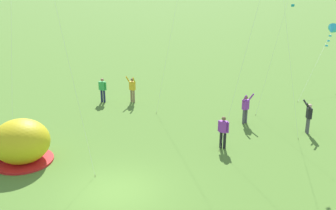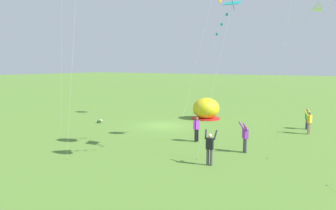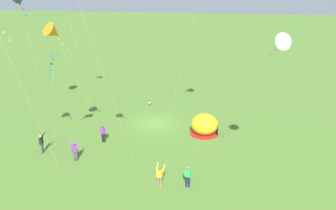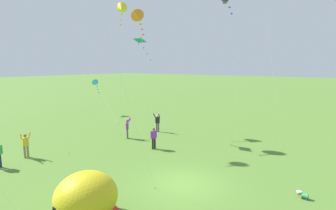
# 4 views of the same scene
# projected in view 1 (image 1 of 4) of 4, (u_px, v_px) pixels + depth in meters

# --- Properties ---
(ground_plane) EXTENTS (300.00, 300.00, 0.00)m
(ground_plane) POSITION_uv_depth(u_px,v_px,m) (116.00, 191.00, 16.26)
(ground_plane) COLOR #517A2D
(popup_tent) EXTENTS (2.81, 2.81, 2.10)m
(popup_tent) POSITION_uv_depth(u_px,v_px,m) (21.00, 142.00, 18.51)
(popup_tent) COLOR gold
(popup_tent) RESTS_ON ground
(person_strolling) EXTENTS (0.70, 0.70, 1.89)m
(person_strolling) POSITION_uv_depth(u_px,v_px,m) (246.00, 108.00, 23.27)
(person_strolling) COLOR #4C4C51
(person_strolling) RESTS_ON ground
(person_arms_raised) EXTENTS (0.53, 0.67, 1.89)m
(person_arms_raised) POSITION_uv_depth(u_px,v_px,m) (309.00, 116.00, 21.86)
(person_arms_raised) COLOR #4C4C51
(person_arms_raised) RESTS_ON ground
(person_flying_kite) EXTENTS (0.71, 0.59, 1.89)m
(person_flying_kite) POSITION_uv_depth(u_px,v_px,m) (132.00, 88.00, 27.13)
(person_flying_kite) COLOR #8C7251
(person_flying_kite) RESTS_ON ground
(person_near_tent) EXTENTS (0.57, 0.34, 1.72)m
(person_near_tent) POSITION_uv_depth(u_px,v_px,m) (223.00, 131.00, 19.97)
(person_near_tent) COLOR black
(person_near_tent) RESTS_ON ground
(person_watching_sky) EXTENTS (0.59, 0.27, 1.72)m
(person_watching_sky) POSITION_uv_depth(u_px,v_px,m) (103.00, 89.00, 27.13)
(person_watching_sky) COLOR #1E2347
(person_watching_sky) RESTS_ON ground
(kite_cyan) EXTENTS (3.50, 7.48, 4.70)m
(kite_cyan) POSITION_uv_depth(u_px,v_px,m) (332.00, 30.00, 31.83)
(kite_cyan) COLOR silver
(kite_cyan) RESTS_ON ground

